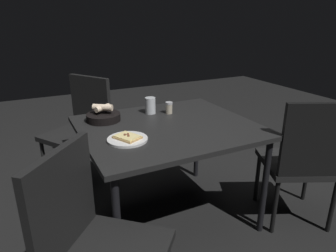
{
  "coord_description": "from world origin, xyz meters",
  "views": [
    {
      "loc": [
        -0.82,
        -1.66,
        1.37
      ],
      "look_at": [
        -0.01,
        -0.02,
        0.7
      ],
      "focal_mm": 32.49,
      "sensor_mm": 36.0,
      "label": 1
    }
  ],
  "objects_px": {
    "dining_table": "(168,133)",
    "chair_spare": "(304,157)",
    "pizza_plate": "(127,139)",
    "beer_glass": "(150,106)",
    "bread_basket": "(104,116)",
    "chair_far": "(92,238)",
    "pepper_shaker": "(169,108)",
    "chair_near": "(82,124)"
  },
  "relations": [
    {
      "from": "dining_table",
      "to": "chair_spare",
      "type": "height_order",
      "value": "chair_spare"
    },
    {
      "from": "pizza_plate",
      "to": "dining_table",
      "type": "bearing_deg",
      "value": 21.75
    },
    {
      "from": "beer_glass",
      "to": "bread_basket",
      "type": "bearing_deg",
      "value": -178.1
    },
    {
      "from": "bread_basket",
      "to": "pizza_plate",
      "type": "bearing_deg",
      "value": -85.92
    },
    {
      "from": "chair_spare",
      "to": "chair_far",
      "type": "bearing_deg",
      "value": -173.92
    },
    {
      "from": "pizza_plate",
      "to": "pepper_shaker",
      "type": "xyz_separation_m",
      "value": [
        0.44,
        0.35,
        0.03
      ]
    },
    {
      "from": "bread_basket",
      "to": "chair_far",
      "type": "bearing_deg",
      "value": -109.15
    },
    {
      "from": "chair_near",
      "to": "chair_far",
      "type": "height_order",
      "value": "chair_near"
    },
    {
      "from": "bread_basket",
      "to": "pepper_shaker",
      "type": "bearing_deg",
      "value": -6.34
    },
    {
      "from": "bread_basket",
      "to": "chair_near",
      "type": "xyz_separation_m",
      "value": [
        -0.06,
        0.52,
        -0.21
      ]
    },
    {
      "from": "dining_table",
      "to": "pizza_plate",
      "type": "relative_size",
      "value": 4.77
    },
    {
      "from": "pizza_plate",
      "to": "chair_near",
      "type": "xyz_separation_m",
      "value": [
        -0.09,
        0.92,
        -0.19
      ]
    },
    {
      "from": "pizza_plate",
      "to": "bread_basket",
      "type": "distance_m",
      "value": 0.4
    },
    {
      "from": "pizza_plate",
      "to": "chair_far",
      "type": "height_order",
      "value": "chair_far"
    },
    {
      "from": "dining_table",
      "to": "beer_glass",
      "type": "xyz_separation_m",
      "value": [
        -0.0,
        0.28,
        0.11
      ]
    },
    {
      "from": "chair_near",
      "to": "chair_spare",
      "type": "xyz_separation_m",
      "value": [
        1.17,
        -1.24,
        -0.01
      ]
    },
    {
      "from": "dining_table",
      "to": "chair_near",
      "type": "bearing_deg",
      "value": 117.05
    },
    {
      "from": "beer_glass",
      "to": "chair_near",
      "type": "height_order",
      "value": "chair_near"
    },
    {
      "from": "dining_table",
      "to": "chair_near",
      "type": "relative_size",
      "value": 1.22
    },
    {
      "from": "pepper_shaker",
      "to": "chair_near",
      "type": "bearing_deg",
      "value": 132.44
    },
    {
      "from": "pizza_plate",
      "to": "pepper_shaker",
      "type": "distance_m",
      "value": 0.56
    },
    {
      "from": "bread_basket",
      "to": "chair_spare",
      "type": "height_order",
      "value": "chair_spare"
    },
    {
      "from": "dining_table",
      "to": "beer_glass",
      "type": "relative_size",
      "value": 9.39
    },
    {
      "from": "beer_glass",
      "to": "chair_near",
      "type": "distance_m",
      "value": 0.69
    },
    {
      "from": "chair_spare",
      "to": "bread_basket",
      "type": "bearing_deg",
      "value": 146.86
    },
    {
      "from": "dining_table",
      "to": "pizza_plate",
      "type": "xyz_separation_m",
      "value": [
        -0.32,
        -0.13,
        0.07
      ]
    },
    {
      "from": "dining_table",
      "to": "chair_spare",
      "type": "relative_size",
      "value": 1.22
    },
    {
      "from": "dining_table",
      "to": "bread_basket",
      "type": "relative_size",
      "value": 4.85
    },
    {
      "from": "beer_glass",
      "to": "chair_near",
      "type": "relative_size",
      "value": 0.13
    },
    {
      "from": "beer_glass",
      "to": "pepper_shaker",
      "type": "distance_m",
      "value": 0.14
    },
    {
      "from": "chair_spare",
      "to": "pizza_plate",
      "type": "bearing_deg",
      "value": 163.18
    },
    {
      "from": "chair_near",
      "to": "chair_spare",
      "type": "height_order",
      "value": "chair_spare"
    },
    {
      "from": "pepper_shaker",
      "to": "chair_near",
      "type": "xyz_separation_m",
      "value": [
        -0.52,
        0.57,
        -0.22
      ]
    },
    {
      "from": "pizza_plate",
      "to": "pepper_shaker",
      "type": "height_order",
      "value": "pepper_shaker"
    },
    {
      "from": "chair_near",
      "to": "chair_spare",
      "type": "relative_size",
      "value": 1.0
    },
    {
      "from": "chair_near",
      "to": "chair_spare",
      "type": "bearing_deg",
      "value": -46.84
    },
    {
      "from": "chair_far",
      "to": "beer_glass",
      "type": "bearing_deg",
      "value": 53.88
    },
    {
      "from": "dining_table",
      "to": "pepper_shaker",
      "type": "height_order",
      "value": "pepper_shaker"
    },
    {
      "from": "beer_glass",
      "to": "chair_near",
      "type": "xyz_separation_m",
      "value": [
        -0.4,
        0.51,
        -0.23
      ]
    },
    {
      "from": "dining_table",
      "to": "chair_far",
      "type": "relative_size",
      "value": 1.24
    },
    {
      "from": "chair_far",
      "to": "chair_spare",
      "type": "distance_m",
      "value": 1.42
    },
    {
      "from": "chair_near",
      "to": "pizza_plate",
      "type": "bearing_deg",
      "value": -84.67
    }
  ]
}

